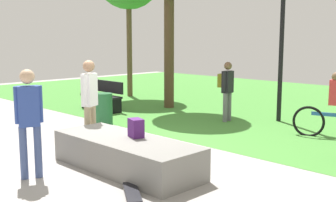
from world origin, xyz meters
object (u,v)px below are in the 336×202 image
at_px(backpack_on_ledge, 136,128).
at_px(cyclist_on_bicycle, 335,110).
at_px(skater_watching, 90,97).
at_px(skater_performing_trick, 29,115).
at_px(concrete_ledge, 126,154).
at_px(trash_bin, 104,110).
at_px(pedestrian_with_backpack, 227,86).
at_px(lamp_post, 282,31).
at_px(park_bench_near_lamppost, 103,95).
at_px(skateboard_by_ledge, 132,192).

relative_size(backpack_on_ledge, cyclist_on_bicycle, 0.18).
bearing_deg(skater_watching, skater_performing_trick, -62.92).
bearing_deg(concrete_ledge, trash_bin, 149.43).
relative_size(skater_watching, trash_bin, 2.12).
xyz_separation_m(skater_performing_trick, skater_watching, (-0.89, 1.75, 0.03)).
relative_size(concrete_ledge, cyclist_on_bicycle, 1.63).
distance_m(concrete_ledge, skater_watching, 1.85).
distance_m(skater_performing_trick, pedestrian_with_backpack, 5.97).
xyz_separation_m(concrete_ledge, pedestrian_with_backpack, (-1.39, 4.59, 0.68)).
relative_size(skater_performing_trick, trash_bin, 2.07).
xyz_separation_m(skater_watching, lamp_post, (1.22, 5.21, 1.33)).
relative_size(skater_watching, park_bench_near_lamppost, 1.12).
distance_m(trash_bin, cyclist_on_bicycle, 5.49).
bearing_deg(skater_watching, backpack_on_ledge, -7.13).
distance_m(backpack_on_ledge, pedestrian_with_backpack, 4.63).
distance_m(backpack_on_ledge, skater_performing_trick, 1.75).
bearing_deg(lamp_post, pedestrian_with_backpack, -133.96).
xyz_separation_m(skater_watching, park_bench_near_lamppost, (-3.53, 2.89, -0.57)).
height_order(concrete_ledge, lamp_post, lamp_post).
height_order(skater_watching, pedestrian_with_backpack, skater_watching).
xyz_separation_m(park_bench_near_lamppost, pedestrian_with_backpack, (3.77, 1.30, 0.47)).
height_order(concrete_ledge, pedestrian_with_backpack, pedestrian_with_backpack).
bearing_deg(skateboard_by_ledge, park_bench_near_lamppost, 146.98).
height_order(skater_performing_trick, park_bench_near_lamppost, skater_performing_trick).
bearing_deg(skateboard_by_ledge, lamp_post, 102.66).
height_order(skater_performing_trick, skater_watching, skater_watching).
relative_size(pedestrian_with_backpack, cyclist_on_bicycle, 0.91).
relative_size(skater_performing_trick, skater_watching, 0.98).
xyz_separation_m(skater_watching, trash_bin, (-1.55, 1.47, -0.63)).
xyz_separation_m(trash_bin, cyclist_on_bicycle, (4.68, 2.86, 0.21)).
bearing_deg(skateboard_by_ledge, skater_watching, 156.92).
bearing_deg(skateboard_by_ledge, concrete_ledge, 144.70).
relative_size(park_bench_near_lamppost, pedestrian_with_backpack, 1.00).
height_order(backpack_on_ledge, lamp_post, lamp_post).
height_order(skater_performing_trick, trash_bin, skater_performing_trick).
bearing_deg(lamp_post, skateboard_by_ledge, -77.34).
bearing_deg(pedestrian_with_backpack, skater_performing_trick, -83.69).
bearing_deg(pedestrian_with_backpack, trash_bin, -123.36).
distance_m(trash_bin, pedestrian_with_backpack, 3.29).
bearing_deg(pedestrian_with_backpack, skateboard_by_ledge, -65.62).
relative_size(backpack_on_ledge, skater_watching, 0.18).
relative_size(concrete_ledge, pedestrian_with_backpack, 1.78).
distance_m(skater_performing_trick, trash_bin, 4.09).
bearing_deg(skater_performing_trick, pedestrian_with_backpack, 96.31).
xyz_separation_m(backpack_on_ledge, skater_watching, (-1.67, 0.21, 0.35)).
height_order(concrete_ledge, skater_watching, skater_watching).
distance_m(concrete_ledge, backpack_on_ledge, 0.47).
relative_size(backpack_on_ledge, trash_bin, 0.38).
relative_size(backpack_on_ledge, lamp_post, 0.08).
distance_m(concrete_ledge, trash_bin, 3.69).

